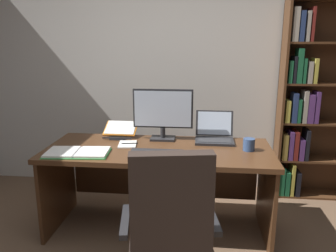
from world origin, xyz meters
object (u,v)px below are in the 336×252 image
(laptop, at_px, (214,135))
(desk, at_px, (160,166))
(reading_stand_with_book, at_px, (120,130))
(open_binder, at_px, (77,152))
(monitor, at_px, (163,114))
(keyboard, at_px, (156,153))
(computer_mouse, at_px, (194,153))
(pen, at_px, (130,143))
(office_chair, at_px, (170,238))
(notepad, at_px, (127,144))
(bookshelf, at_px, (312,106))
(coffee_mug, at_px, (249,145))

(laptop, bearing_deg, desk, -157.81)
(reading_stand_with_book, relative_size, open_binder, 0.58)
(desk, relative_size, monitor, 3.50)
(laptop, height_order, keyboard, laptop)
(computer_mouse, bearing_deg, open_binder, -176.92)
(keyboard, xyz_separation_m, pen, (-0.27, 0.23, 0.00))
(desk, bearing_deg, office_chair, -78.73)
(monitor, height_order, laptop, monitor)
(laptop, xyz_separation_m, computer_mouse, (-0.17, -0.44, -0.03))
(office_chair, bearing_deg, monitor, 89.38)
(notepad, bearing_deg, open_binder, -140.76)
(laptop, bearing_deg, keyboard, -136.67)
(office_chair, xyz_separation_m, notepad, (-0.46, 0.90, 0.32))
(open_binder, bearing_deg, computer_mouse, -1.73)
(desk, distance_m, keyboard, 0.32)
(bookshelf, xyz_separation_m, laptop, (-1.00, -0.58, -0.18))
(computer_mouse, height_order, coffee_mug, coffee_mug)
(desk, relative_size, office_chair, 1.84)
(monitor, height_order, pen, monitor)
(monitor, bearing_deg, desk, -91.82)
(coffee_mug, bearing_deg, keyboard, -166.34)
(bookshelf, relative_size, pen, 14.38)
(bookshelf, height_order, keyboard, bookshelf)
(computer_mouse, bearing_deg, pen, 157.83)
(office_chair, bearing_deg, desk, 91.55)
(desk, height_order, monitor, monitor)
(laptop, distance_m, keyboard, 0.64)
(keyboard, bearing_deg, computer_mouse, 0.00)
(open_binder, bearing_deg, pen, 32.85)
(laptop, xyz_separation_m, pen, (-0.73, -0.21, -0.04))
(laptop, height_order, notepad, laptop)
(office_chair, bearing_deg, bookshelf, 42.74)
(bookshelf, height_order, computer_mouse, bookshelf)
(notepad, bearing_deg, office_chair, -62.76)
(office_chair, bearing_deg, computer_mouse, 69.75)
(computer_mouse, distance_m, notepad, 0.63)
(keyboard, relative_size, computer_mouse, 4.04)
(desk, xyz_separation_m, keyboard, (0.01, -0.25, 0.21))
(computer_mouse, bearing_deg, desk, 141.08)
(pen, bearing_deg, notepad, 180.00)
(laptop, bearing_deg, notepad, -164.45)
(desk, relative_size, bookshelf, 0.94)
(reading_stand_with_book, bearing_deg, notepad, -64.53)
(keyboard, bearing_deg, open_binder, -175.45)
(monitor, relative_size, computer_mouse, 5.19)
(desk, height_order, reading_stand_with_book, reading_stand_with_book)
(bookshelf, xyz_separation_m, reading_stand_with_book, (-1.88, -0.52, -0.17))
(pen, distance_m, coffee_mug, 1.01)
(office_chair, relative_size, open_binder, 1.97)
(bookshelf, xyz_separation_m, coffee_mug, (-0.73, -0.84, -0.18))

